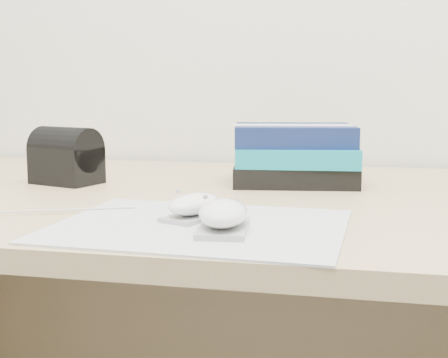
% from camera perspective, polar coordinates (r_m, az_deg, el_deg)
% --- Properties ---
extents(desk, '(1.60, 0.80, 0.73)m').
position_cam_1_polar(desk, '(1.15, 4.11, -12.47)').
color(desk, tan).
rests_on(desk, ground).
extents(mousepad, '(0.37, 0.30, 0.00)m').
position_cam_1_polar(mousepad, '(0.79, -2.25, -4.30)').
color(mousepad, '#9FA0A8').
rests_on(mousepad, desk).
extents(mouse_rear, '(0.08, 0.10, 0.04)m').
position_cam_1_polar(mouse_rear, '(0.82, -2.72, -2.50)').
color(mouse_rear, '#A2A2A5').
rests_on(mouse_rear, mousepad).
extents(mouse_front, '(0.07, 0.11, 0.04)m').
position_cam_1_polar(mouse_front, '(0.75, -0.06, -3.36)').
color(mouse_front, '#A0A1A3').
rests_on(mouse_front, mousepad).
extents(usb_cable, '(0.19, 0.08, 0.00)m').
position_cam_1_polar(usb_cable, '(0.90, -14.64, -2.76)').
color(usb_cable, silver).
rests_on(usb_cable, mousepad).
extents(book_stack, '(0.24, 0.20, 0.11)m').
position_cam_1_polar(book_stack, '(1.14, 6.53, 2.23)').
color(book_stack, black).
rests_on(book_stack, desk).
extents(pouch, '(0.14, 0.11, 0.10)m').
position_cam_1_polar(pouch, '(1.17, -14.23, 2.01)').
color(pouch, black).
rests_on(pouch, desk).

